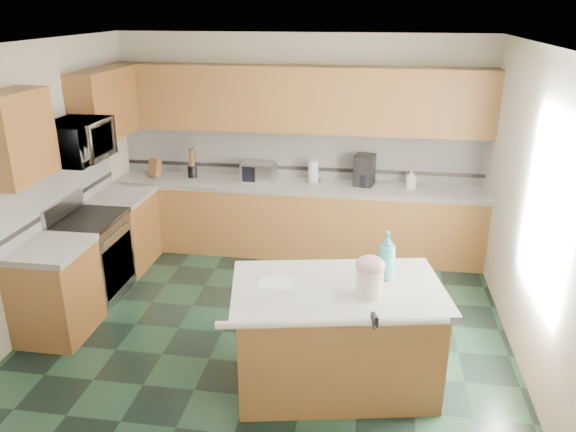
# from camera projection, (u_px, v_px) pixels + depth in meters

# --- Properties ---
(floor) EXTENTS (4.60, 4.60, 0.00)m
(floor) POSITION_uv_depth(u_px,v_px,m) (267.00, 336.00, 5.44)
(floor) COLOR black
(floor) RESTS_ON ground
(ceiling) EXTENTS (4.60, 4.60, 0.00)m
(ceiling) POSITION_uv_depth(u_px,v_px,m) (263.00, 46.00, 4.48)
(ceiling) COLOR white
(ceiling) RESTS_ON ground
(wall_back) EXTENTS (4.60, 0.04, 2.70)m
(wall_back) POSITION_uv_depth(u_px,v_px,m) (300.00, 144.00, 7.10)
(wall_back) COLOR beige
(wall_back) RESTS_ON ground
(wall_front) EXTENTS (4.60, 0.04, 2.70)m
(wall_front) POSITION_uv_depth(u_px,v_px,m) (178.00, 358.00, 2.82)
(wall_front) COLOR beige
(wall_front) RESTS_ON ground
(wall_left) EXTENTS (0.04, 4.60, 2.70)m
(wall_left) POSITION_uv_depth(u_px,v_px,m) (24.00, 192.00, 5.29)
(wall_left) COLOR beige
(wall_left) RESTS_ON ground
(wall_right) EXTENTS (0.04, 4.60, 2.70)m
(wall_right) POSITION_uv_depth(u_px,v_px,m) (541.00, 219.00, 4.63)
(wall_right) COLOR beige
(wall_right) RESTS_ON ground
(back_base_cab) EXTENTS (4.60, 0.60, 0.86)m
(back_base_cab) POSITION_uv_depth(u_px,v_px,m) (296.00, 220.00, 7.13)
(back_base_cab) COLOR brown
(back_base_cab) RESTS_ON ground
(back_countertop) EXTENTS (4.60, 0.64, 0.06)m
(back_countertop) POSITION_uv_depth(u_px,v_px,m) (296.00, 186.00, 6.97)
(back_countertop) COLOR white
(back_countertop) RESTS_ON back_base_cab
(back_upper_cab) EXTENTS (4.60, 0.33, 0.78)m
(back_upper_cab) POSITION_uv_depth(u_px,v_px,m) (298.00, 99.00, 6.72)
(back_upper_cab) COLOR brown
(back_upper_cab) RESTS_ON wall_back
(back_backsplash) EXTENTS (4.60, 0.02, 0.63)m
(back_backsplash) POSITION_uv_depth(u_px,v_px,m) (300.00, 153.00, 7.11)
(back_backsplash) COLOR silver
(back_backsplash) RESTS_ON back_countertop
(back_accent_band) EXTENTS (4.60, 0.01, 0.05)m
(back_accent_band) POSITION_uv_depth(u_px,v_px,m) (299.00, 168.00, 7.18)
(back_accent_band) COLOR black
(back_accent_band) RESTS_ON back_countertop
(left_base_cab_rear) EXTENTS (0.60, 0.82, 0.86)m
(left_base_cab_rear) POSITION_uv_depth(u_px,v_px,m) (124.00, 232.00, 6.76)
(left_base_cab_rear) COLOR brown
(left_base_cab_rear) RESTS_ON ground
(left_counter_rear) EXTENTS (0.64, 0.82, 0.06)m
(left_counter_rear) POSITION_uv_depth(u_px,v_px,m) (120.00, 196.00, 6.60)
(left_counter_rear) COLOR white
(left_counter_rear) RESTS_ON left_base_cab_rear
(left_base_cab_front) EXTENTS (0.60, 0.72, 0.86)m
(left_base_cab_front) POSITION_uv_depth(u_px,v_px,m) (56.00, 293.00, 5.35)
(left_base_cab_front) COLOR brown
(left_base_cab_front) RESTS_ON ground
(left_counter_front) EXTENTS (0.64, 0.72, 0.06)m
(left_counter_front) POSITION_uv_depth(u_px,v_px,m) (49.00, 249.00, 5.19)
(left_counter_front) COLOR white
(left_counter_front) RESTS_ON left_base_cab_front
(left_backsplash) EXTENTS (0.02, 2.30, 0.63)m
(left_backsplash) POSITION_uv_depth(u_px,v_px,m) (60.00, 186.00, 5.83)
(left_backsplash) COLOR silver
(left_backsplash) RESTS_ON wall_left
(left_accent_band) EXTENTS (0.01, 2.30, 0.05)m
(left_accent_band) POSITION_uv_depth(u_px,v_px,m) (63.00, 204.00, 5.90)
(left_accent_band) COLOR black
(left_accent_band) RESTS_ON wall_left
(left_upper_cab_rear) EXTENTS (0.33, 1.09, 0.78)m
(left_upper_cab_rear) POSITION_uv_depth(u_px,v_px,m) (104.00, 105.00, 6.37)
(left_upper_cab_rear) COLOR brown
(left_upper_cab_rear) RESTS_ON wall_left
(left_upper_cab_front) EXTENTS (0.33, 0.72, 0.78)m
(left_upper_cab_front) POSITION_uv_depth(u_px,v_px,m) (16.00, 137.00, 4.83)
(left_upper_cab_front) COLOR brown
(left_upper_cab_front) RESTS_ON wall_left
(range_body) EXTENTS (0.60, 0.76, 0.88)m
(range_body) POSITION_uv_depth(u_px,v_px,m) (93.00, 259.00, 6.03)
(range_body) COLOR #B7B7BC
(range_body) RESTS_ON ground
(range_oven_door) EXTENTS (0.02, 0.68, 0.55)m
(range_oven_door) POSITION_uv_depth(u_px,v_px,m) (119.00, 265.00, 6.00)
(range_oven_door) COLOR black
(range_oven_door) RESTS_ON range_body
(range_cooktop) EXTENTS (0.62, 0.78, 0.04)m
(range_cooktop) POSITION_uv_depth(u_px,v_px,m) (87.00, 220.00, 5.87)
(range_cooktop) COLOR black
(range_cooktop) RESTS_ON range_body
(range_handle) EXTENTS (0.02, 0.66, 0.02)m
(range_handle) POSITION_uv_depth(u_px,v_px,m) (117.00, 232.00, 5.86)
(range_handle) COLOR #B7B7BC
(range_handle) RESTS_ON range_body
(range_backguard) EXTENTS (0.06, 0.76, 0.18)m
(range_backguard) POSITION_uv_depth(u_px,v_px,m) (63.00, 207.00, 5.86)
(range_backguard) COLOR #B7B7BC
(range_backguard) RESTS_ON range_body
(microwave) EXTENTS (0.50, 0.73, 0.41)m
(microwave) POSITION_uv_depth(u_px,v_px,m) (77.00, 141.00, 5.57)
(microwave) COLOR #B7B7BC
(microwave) RESTS_ON wall_left
(island_base) EXTENTS (1.71, 1.18, 0.86)m
(island_base) POSITION_uv_depth(u_px,v_px,m) (336.00, 339.00, 4.61)
(island_base) COLOR brown
(island_base) RESTS_ON ground
(island_top) EXTENTS (1.83, 1.30, 0.06)m
(island_top) POSITION_uv_depth(u_px,v_px,m) (338.00, 290.00, 4.45)
(island_top) COLOR white
(island_top) RESTS_ON island_base
(island_bullnose) EXTENTS (1.65, 0.38, 0.06)m
(island_bullnose) POSITION_uv_depth(u_px,v_px,m) (333.00, 323.00, 3.99)
(island_bullnose) COLOR white
(island_bullnose) RESTS_ON island_base
(treat_jar) EXTENTS (0.23, 0.23, 0.22)m
(treat_jar) POSITION_uv_depth(u_px,v_px,m) (369.00, 282.00, 4.28)
(treat_jar) COLOR white
(treat_jar) RESTS_ON island_top
(treat_jar_lid) EXTENTS (0.23, 0.23, 0.14)m
(treat_jar_lid) POSITION_uv_depth(u_px,v_px,m) (370.00, 265.00, 4.23)
(treat_jar_lid) COLOR #D49CA8
(treat_jar_lid) RESTS_ON treat_jar
(treat_jar_knob) EXTENTS (0.07, 0.03, 0.03)m
(treat_jar_knob) POSITION_uv_depth(u_px,v_px,m) (371.00, 259.00, 4.21)
(treat_jar_knob) COLOR tan
(treat_jar_knob) RESTS_ON treat_jar_lid
(treat_jar_knob_end_l) EXTENTS (0.04, 0.04, 0.04)m
(treat_jar_knob_end_l) POSITION_uv_depth(u_px,v_px,m) (366.00, 259.00, 4.21)
(treat_jar_knob_end_l) COLOR tan
(treat_jar_knob_end_l) RESTS_ON treat_jar_lid
(treat_jar_knob_end_r) EXTENTS (0.04, 0.04, 0.04)m
(treat_jar_knob_end_r) POSITION_uv_depth(u_px,v_px,m) (376.00, 260.00, 4.20)
(treat_jar_knob_end_r) COLOR tan
(treat_jar_knob_end_r) RESTS_ON treat_jar_lid
(soap_bottle_island) EXTENTS (0.17, 0.17, 0.41)m
(soap_bottle_island) POSITION_uv_depth(u_px,v_px,m) (387.00, 256.00, 4.50)
(soap_bottle_island) COLOR teal
(soap_bottle_island) RESTS_ON island_top
(paper_sheet_a) EXTENTS (0.29, 0.23, 0.00)m
(paper_sheet_a) POSITION_uv_depth(u_px,v_px,m) (314.00, 296.00, 4.30)
(paper_sheet_a) COLOR white
(paper_sheet_a) RESTS_ON island_top
(paper_sheet_b) EXTENTS (0.28, 0.21, 0.00)m
(paper_sheet_b) POSITION_uv_depth(u_px,v_px,m) (277.00, 283.00, 4.49)
(paper_sheet_b) COLOR white
(paper_sheet_b) RESTS_ON island_top
(clamp_body) EXTENTS (0.06, 0.10, 0.08)m
(clamp_body) POSITION_uv_depth(u_px,v_px,m) (374.00, 320.00, 3.95)
(clamp_body) COLOR black
(clamp_body) RESTS_ON island_top
(clamp_handle) EXTENTS (0.01, 0.06, 0.01)m
(clamp_handle) POSITION_uv_depth(u_px,v_px,m) (374.00, 326.00, 3.91)
(clamp_handle) COLOR black
(clamp_handle) RESTS_ON island_top
(knife_block) EXTENTS (0.17, 0.20, 0.25)m
(knife_block) POSITION_uv_depth(u_px,v_px,m) (155.00, 167.00, 7.23)
(knife_block) COLOR #472814
(knife_block) RESTS_ON back_countertop
(utensil_crock) EXTENTS (0.12, 0.12, 0.15)m
(utensil_crock) POSITION_uv_depth(u_px,v_px,m) (192.00, 171.00, 7.20)
(utensil_crock) COLOR black
(utensil_crock) RESTS_ON back_countertop
(utensil_bundle) EXTENTS (0.07, 0.07, 0.22)m
(utensil_bundle) POSITION_uv_depth(u_px,v_px,m) (192.00, 157.00, 7.13)
(utensil_bundle) COLOR #472814
(utensil_bundle) RESTS_ON utensil_crock
(toaster_oven) EXTENTS (0.43, 0.31, 0.23)m
(toaster_oven) POSITION_uv_depth(u_px,v_px,m) (259.00, 172.00, 7.03)
(toaster_oven) COLOR #B7B7BC
(toaster_oven) RESTS_ON back_countertop
(toaster_oven_door) EXTENTS (0.36, 0.01, 0.19)m
(toaster_oven_door) POSITION_uv_depth(u_px,v_px,m) (256.00, 175.00, 6.91)
(toaster_oven_door) COLOR black
(toaster_oven_door) RESTS_ON toaster_oven
(paper_towel) EXTENTS (0.13, 0.13, 0.28)m
(paper_towel) POSITION_uv_depth(u_px,v_px,m) (313.00, 171.00, 6.97)
(paper_towel) COLOR white
(paper_towel) RESTS_ON back_countertop
(paper_towel_base) EXTENTS (0.19, 0.19, 0.01)m
(paper_towel_base) POSITION_uv_depth(u_px,v_px,m) (313.00, 182.00, 7.02)
(paper_towel_base) COLOR #B7B7BC
(paper_towel_base) RESTS_ON back_countertop
(water_jug) EXTENTS (0.18, 0.18, 0.30)m
(water_jug) POSITION_uv_depth(u_px,v_px,m) (363.00, 174.00, 6.85)
(water_jug) COLOR teal
(water_jug) RESTS_ON back_countertop
(water_jug_neck) EXTENTS (0.09, 0.09, 0.04)m
(water_jug_neck) POSITION_uv_depth(u_px,v_px,m) (364.00, 160.00, 6.79)
(water_jug_neck) COLOR teal
(water_jug_neck) RESTS_ON water_jug
(coffee_maker) EXTENTS (0.27, 0.29, 0.38)m
(coffee_maker) POSITION_uv_depth(u_px,v_px,m) (364.00, 170.00, 6.85)
(coffee_maker) COLOR black
(coffee_maker) RESTS_ON back_countertop
(coffee_carafe) EXTENTS (0.16, 0.16, 0.16)m
(coffee_carafe) POSITION_uv_depth(u_px,v_px,m) (364.00, 180.00, 6.84)
(coffee_carafe) COLOR black
(coffee_carafe) RESTS_ON back_countertop
(soap_bottle_back) EXTENTS (0.12, 0.12, 0.24)m
(soap_bottle_back) POSITION_uv_depth(u_px,v_px,m) (411.00, 178.00, 6.77)
(soap_bottle_back) COLOR white
(soap_bottle_back) RESTS_ON back_countertop
(soap_back_cap) EXTENTS (0.02, 0.02, 0.03)m
(soap_back_cap) POSITION_uv_depth(u_px,v_px,m) (412.00, 168.00, 6.72)
(soap_back_cap) COLOR red
(soap_back_cap) RESTS_ON soap_bottle_back
(window_light_proxy) EXTENTS (0.02, 1.40, 1.10)m
(window_light_proxy) POSITION_uv_depth(u_px,v_px,m) (547.00, 210.00, 4.40)
(window_light_proxy) COLOR white
(window_light_proxy) RESTS_ON wall_right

